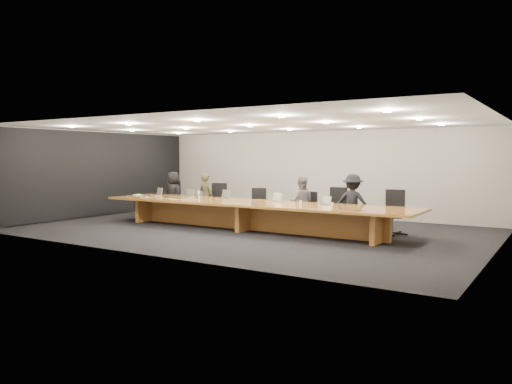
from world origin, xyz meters
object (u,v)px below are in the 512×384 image
person_d (353,203)px  chair_right (335,208)px  chair_mid_right (307,209)px  laptop_c (222,194)px  chair_far_left (170,198)px  laptop_b (188,193)px  mic_right (339,208)px  person_c (301,202)px  laptop_d (275,197)px  paper_cup_far (332,204)px  person_b (206,196)px  av_box (144,197)px  chair_left (217,201)px  mic_center (253,204)px  chair_mid_left (256,205)px  amber_mug (198,197)px  chair_far_right (393,212)px  mic_left (166,198)px  water_bottle (199,195)px  conference_table (250,210)px  person_a (173,194)px  laptop_e (324,200)px  paper_cup_near (301,202)px  laptop_a (156,191)px

person_d → chair_right: bearing=-7.8°
chair_mid_right → laptop_c: bearing=-150.8°
chair_far_left → chair_mid_right: size_ratio=1.19×
laptop_b → mic_right: size_ratio=2.46×
person_c → laptop_c: (-2.06, -0.89, 0.19)m
person_c → laptop_b: bearing=-4.0°
laptop_d → paper_cup_far: size_ratio=3.75×
person_b → laptop_c: person_b is taller
av_box → laptop_b: bearing=17.8°
chair_left → laptop_d: (2.57, -0.84, 0.29)m
chair_left → mic_center: chair_left is taller
chair_right → chair_left: bearing=178.1°
paper_cup_far → chair_mid_left: bearing=160.4°
chair_mid_left → chair_far_left: bearing=166.7°
amber_mug → mic_right: (4.56, -0.48, -0.03)m
chair_far_right → mic_left: chair_far_right is taller
water_bottle → chair_mid_left: bearing=41.7°
conference_table → mic_center: size_ratio=71.14×
chair_mid_left → chair_mid_right: size_ratio=1.05×
mic_center → person_b: bearing=148.9°
person_a → laptop_c: size_ratio=4.11×
amber_mug → paper_cup_far: amber_mug is taller
person_b → laptop_b: person_b is taller
person_b → paper_cup_far: (4.70, -1.00, 0.07)m
laptop_e → amber_mug: (-3.83, -0.27, -0.07)m
chair_mid_left → amber_mug: chair_mid_left is taller
chair_right → av_box: bearing=-165.3°
person_c → laptop_b: 3.50m
chair_mid_left → paper_cup_near: size_ratio=11.10×
conference_table → paper_cup_near: 1.46m
person_b → chair_left: bearing=-160.8°
laptop_a → person_c: bearing=31.6°
chair_far_right → laptop_b: chair_far_right is taller
amber_mug → paper_cup_near: bearing=2.3°
chair_right → person_c: bearing=-177.5°
chair_mid_right → person_b: bearing=-173.4°
person_c → amber_mug: person_c is taller
chair_mid_right → laptop_a: size_ratio=3.06×
laptop_b → laptop_c: (1.34, -0.07, 0.02)m
person_d → laptop_a: size_ratio=4.56×
mic_right → laptop_e: bearing=134.2°
laptop_c → laptop_e: bearing=18.7°
amber_mug → mic_right: amber_mug is taller
person_c → paper_cup_near: size_ratio=14.73×
chair_right → laptop_c: bearing=-164.6°
chair_mid_right → mic_left: 4.13m
laptop_d → av_box: bearing=-153.6°
laptop_a → laptop_b: 1.21m
chair_mid_left → mic_left: 2.67m
laptop_a → person_d: bearing=29.7°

